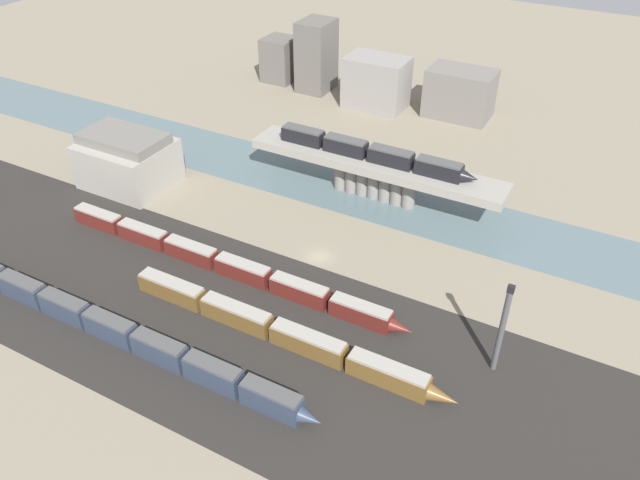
% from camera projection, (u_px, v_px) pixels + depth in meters
% --- Properties ---
extents(ground_plane, '(400.00, 400.00, 0.00)m').
position_uv_depth(ground_plane, '(319.00, 256.00, 119.10)').
color(ground_plane, gray).
extents(railbed_yard, '(280.00, 42.00, 0.01)m').
position_uv_depth(railbed_yard, '(249.00, 334.00, 101.96)').
color(railbed_yard, '#282623').
rests_on(railbed_yard, ground).
extents(river_water, '(320.00, 18.91, 0.01)m').
position_uv_depth(river_water, '(373.00, 197.00, 136.85)').
color(river_water, slate).
rests_on(river_water, ground).
extents(bridge, '(56.64, 8.87, 8.99)m').
position_uv_depth(bridge, '(375.00, 170.00, 132.97)').
color(bridge, gray).
rests_on(bridge, ground).
extents(train_on_bridge, '(44.41, 3.06, 3.42)m').
position_uv_depth(train_on_bridge, '(374.00, 153.00, 130.85)').
color(train_on_bridge, black).
rests_on(train_on_bridge, bridge).
extents(train_yard_near, '(73.88, 2.74, 4.16)m').
position_uv_depth(train_yard_near, '(115.00, 330.00, 99.80)').
color(train_yard_near, '#2D384C').
rests_on(train_yard_near, ground).
extents(train_yard_mid, '(58.29, 2.88, 3.59)m').
position_uv_depth(train_yard_mid, '(280.00, 332.00, 99.91)').
color(train_yard_mid, brown).
rests_on(train_yard_mid, ground).
extents(train_yard_far, '(73.70, 2.77, 3.49)m').
position_uv_depth(train_yard_far, '(223.00, 263.00, 114.60)').
color(train_yard_far, '#5B1E19').
rests_on(train_yard_far, ground).
extents(warehouse_building, '(18.89, 15.42, 12.26)m').
position_uv_depth(warehouse_building, '(128.00, 160.00, 138.24)').
color(warehouse_building, '#9E998E').
rests_on(warehouse_building, ground).
extents(signal_tower, '(1.00, 0.91, 16.43)m').
position_uv_depth(signal_tower, '(502.00, 329.00, 91.21)').
color(signal_tower, '#4C4C51').
rests_on(signal_tower, ground).
extents(city_block_far_left, '(9.19, 9.50, 12.93)m').
position_uv_depth(city_block_far_left, '(280.00, 59.00, 189.15)').
color(city_block_far_left, '#605B56').
rests_on(city_block_far_left, ground).
extents(city_block_left, '(8.89, 10.99, 20.24)m').
position_uv_depth(city_block_left, '(316.00, 56.00, 180.99)').
color(city_block_left, '#605B56').
rests_on(city_block_left, ground).
extents(city_block_center, '(16.84, 11.00, 14.02)m').
position_uv_depth(city_block_center, '(376.00, 82.00, 172.52)').
color(city_block_center, gray).
rests_on(city_block_center, ground).
extents(city_block_right, '(17.41, 11.15, 12.93)m').
position_uv_depth(city_block_right, '(460.00, 93.00, 167.63)').
color(city_block_right, slate).
rests_on(city_block_right, ground).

